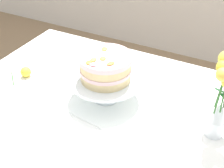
{
  "coord_description": "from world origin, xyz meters",
  "views": [
    {
      "loc": [
        0.42,
        -0.85,
        1.55
      ],
      "look_at": [
        -0.04,
        0.02,
        0.86
      ],
      "focal_mm": 51.41,
      "sensor_mm": 36.0,
      "label": 1
    }
  ],
  "objects_px": {
    "flower_vase": "(222,96)",
    "layer_cake": "(106,67)",
    "dining_table": "(114,136)",
    "cake_stand": "(106,82)",
    "fallen_rose": "(25,72)"
  },
  "relations": [
    {
      "from": "layer_cake",
      "to": "flower_vase",
      "type": "height_order",
      "value": "flower_vase"
    },
    {
      "from": "dining_table",
      "to": "flower_vase",
      "type": "distance_m",
      "value": 0.45
    },
    {
      "from": "flower_vase",
      "to": "layer_cake",
      "type": "bearing_deg",
      "value": 179.81
    },
    {
      "from": "dining_table",
      "to": "flower_vase",
      "type": "xyz_separation_m",
      "value": [
        0.35,
        0.09,
        0.26
      ]
    },
    {
      "from": "layer_cake",
      "to": "fallen_rose",
      "type": "distance_m",
      "value": 0.42
    },
    {
      "from": "cake_stand",
      "to": "dining_table",
      "type": "bearing_deg",
      "value": -47.17
    },
    {
      "from": "cake_stand",
      "to": "flower_vase",
      "type": "distance_m",
      "value": 0.45
    },
    {
      "from": "fallen_rose",
      "to": "flower_vase",
      "type": "bearing_deg",
      "value": 1.6
    },
    {
      "from": "fallen_rose",
      "to": "layer_cake",
      "type": "bearing_deg",
      "value": 3.57
    },
    {
      "from": "layer_cake",
      "to": "dining_table",
      "type": "bearing_deg",
      "value": -47.09
    },
    {
      "from": "dining_table",
      "to": "cake_stand",
      "type": "xyz_separation_m",
      "value": [
        -0.09,
        0.1,
        0.17
      ]
    },
    {
      "from": "flower_vase",
      "to": "fallen_rose",
      "type": "height_order",
      "value": "flower_vase"
    },
    {
      "from": "cake_stand",
      "to": "flower_vase",
      "type": "height_order",
      "value": "flower_vase"
    },
    {
      "from": "dining_table",
      "to": "fallen_rose",
      "type": "bearing_deg",
      "value": 171.77
    },
    {
      "from": "flower_vase",
      "to": "cake_stand",
      "type": "bearing_deg",
      "value": 179.78
    }
  ]
}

